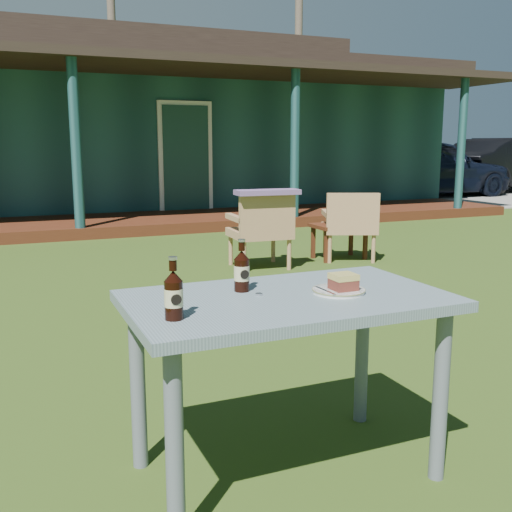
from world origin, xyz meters
name	(u,v)px	position (x,y,z in m)	size (l,w,h in m)	color
ground	(176,347)	(0.00, 0.00, 0.00)	(80.00, 80.00, 0.00)	#334916
pavilion	(48,128)	(0.00, 9.39, 1.61)	(15.80, 8.30, 3.45)	#193F41
gravel_strip	(479,194)	(10.50, 8.50, 0.01)	(9.00, 6.00, 0.02)	gray
tree_mid	(113,43)	(3.00, 18.50, 4.75)	(0.28, 0.28, 9.50)	brown
tree_right	(299,27)	(9.50, 17.00, 5.50)	(0.28, 0.28, 11.00)	brown
car_near	(428,167)	(8.66, 8.32, 0.72)	(1.70, 4.23, 1.44)	black
car_far	(509,165)	(11.82, 8.88, 0.72)	(1.52, 4.37, 1.44)	black
cafe_table	(287,322)	(0.00, -1.60, 0.62)	(1.20, 0.70, 0.72)	slate
plate	(339,291)	(0.20, -1.64, 0.73)	(0.20, 0.20, 0.01)	silver
cake_slice	(343,282)	(0.21, -1.65, 0.77)	(0.09, 0.09, 0.06)	#5D271D
fork	(325,291)	(0.14, -1.65, 0.74)	(0.01, 0.14, 0.00)	silver
cola_bottle_near	(242,271)	(-0.13, -1.47, 0.80)	(0.06, 0.06, 0.20)	black
cola_bottle_far	(174,295)	(-0.47, -1.73, 0.80)	(0.06, 0.06, 0.21)	black
bottle_cap	(259,294)	(-0.10, -1.55, 0.72)	(0.03, 0.03, 0.01)	silver
armchair_left	(262,227)	(1.49, 2.04, 0.44)	(0.61, 0.58, 0.79)	#AA7F55
armchair_right	(350,222)	(2.57, 2.07, 0.43)	(0.73, 0.71, 0.76)	#AA7F55
floral_throw	(267,192)	(1.48, 1.89, 0.81)	(0.65, 0.22, 0.05)	slate
side_table	(339,229)	(2.51, 2.20, 0.34)	(0.60, 0.40, 0.40)	#482011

